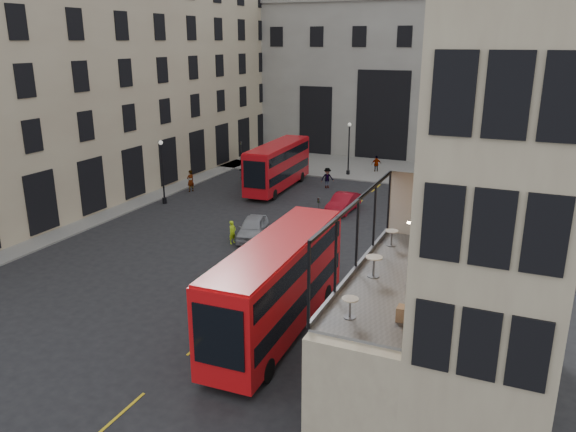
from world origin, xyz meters
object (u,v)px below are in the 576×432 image
at_px(pedestrian_a, 266,157).
at_px(cafe_table_far, 392,236).
at_px(cafe_table_near, 350,305).
at_px(pedestrian_b, 327,178).
at_px(cafe_chair_b, 423,277).
at_px(pedestrian_e, 191,181).
at_px(cafe_chair_c, 416,275).
at_px(street_lamp_b, 349,152).
at_px(pedestrian_c, 376,164).
at_px(bus_far, 278,164).
at_px(cyclist, 232,232).
at_px(street_lamp_a, 163,176).
at_px(car_a, 253,228).
at_px(traffic_light_near, 318,219).
at_px(cafe_table_mid, 374,263).
at_px(traffic_light_far, 241,155).
at_px(bus_near, 278,282).
at_px(car_c, 267,174).
at_px(bicycle, 297,223).
at_px(pedestrian_d, 461,187).
at_px(car_b, 343,203).
at_px(cafe_chair_a, 405,313).
at_px(cafe_chair_d, 439,242).

distance_m(pedestrian_a, cafe_table_far, 37.92).
bearing_deg(cafe_table_near, cafe_table_far, 92.83).
relative_size(pedestrian_b, cafe_chair_b, 2.05).
bearing_deg(pedestrian_e, cafe_chair_c, 66.88).
relative_size(street_lamp_b, pedestrian_c, 3.02).
xyz_separation_m(bus_far, cyclist, (3.23, -14.50, -1.56)).
bearing_deg(street_lamp_a, car_a, -23.93).
relative_size(car_a, cyclist, 2.73).
distance_m(traffic_light_near, street_lamp_b, 22.56).
height_order(street_lamp_a, cafe_table_mid, cafe_table_mid).
bearing_deg(cafe_table_far, traffic_light_far, 129.81).
xyz_separation_m(car_a, cafe_table_far, (11.88, -9.95, 4.32)).
bearing_deg(street_lamp_a, bus_far, 50.66).
relative_size(bus_far, car_a, 2.45).
relative_size(bus_near, cafe_table_mid, 14.28).
relative_size(street_lamp_a, car_c, 1.00).
bearing_deg(bus_far, cafe_table_mid, -58.83).
bearing_deg(street_lamp_b, pedestrian_e, -133.33).
bearing_deg(cyclist, pedestrian_a, 33.80).
bearing_deg(pedestrian_a, pedestrian_e, -113.63).
height_order(bicycle, cafe_chair_b, cafe_chair_b).
height_order(cyclist, pedestrian_c, pedestrian_c).
distance_m(cafe_table_mid, cafe_table_far, 3.56).
xyz_separation_m(traffic_light_far, cafe_table_mid, (20.77, -28.27, 2.70)).
bearing_deg(pedestrian_c, street_lamp_a, 23.59).
bearing_deg(cafe_chair_c, cafe_table_mid, -173.97).
distance_m(pedestrian_a, pedestrian_c, 11.92).
relative_size(pedestrian_d, cafe_chair_c, 1.95).
bearing_deg(cafe_table_far, cafe_chair_b, -60.02).
xyz_separation_m(traffic_light_near, traffic_light_far, (-14.00, 16.00, 0.00)).
bearing_deg(street_lamp_a, pedestrian_d, 28.36).
bearing_deg(pedestrian_a, pedestrian_d, -27.79).
distance_m(street_lamp_a, cafe_table_far, 27.09).
height_order(car_a, cafe_table_far, cafe_table_far).
xyz_separation_m(street_lamp_b, cafe_table_far, (11.60, -30.71, 2.66)).
bearing_deg(cafe_chair_b, bus_near, 161.83).
bearing_deg(car_b, traffic_light_far, 156.29).
distance_m(pedestrian_c, cafe_chair_a, 41.42).
xyz_separation_m(pedestrian_a, pedestrian_b, (9.27, -6.22, -0.02)).
distance_m(cafe_table_mid, cafe_chair_d, 4.47).
bearing_deg(bus_far, bus_near, -65.53).
xyz_separation_m(bicycle, pedestrian_b, (-1.87, 11.86, 0.56)).
distance_m(pedestrian_d, cafe_chair_b, 30.72).
bearing_deg(cafe_chair_d, pedestrian_c, 109.05).
bearing_deg(cafe_chair_d, traffic_light_far, 132.99).
bearing_deg(cyclist, pedestrian_b, 10.64).
xyz_separation_m(street_lamp_a, bus_far, (6.74, 8.23, -0.04)).
distance_m(pedestrian_e, cafe_table_near, 34.99).
distance_m(traffic_light_near, pedestrian_c, 24.57).
xyz_separation_m(bus_near, cafe_chair_a, (6.84, -5.32, 2.34)).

